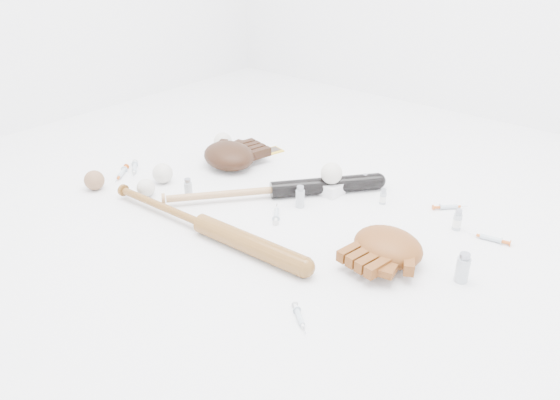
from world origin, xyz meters
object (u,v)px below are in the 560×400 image
Objects in this scene: bat_wood at (202,224)px; pedestal at (331,188)px; bat_dark at (274,190)px; glove_dark at (229,155)px.

pedestal is at bearing 69.55° from bat_wood.
bat_wood is 10.88× the size of pedestal.
bat_dark reaches higher than pedestal.
bat_dark and bat_wood have the same top height.
pedestal is (0.47, 0.06, -0.03)m from glove_dark.
glove_dark is (-0.32, 0.10, 0.02)m from bat_dark.
glove_dark is (-0.31, 0.44, 0.02)m from bat_wood.
pedestal is at bearing -2.80° from bat_dark.
bat_wood is 3.09× the size of glove_dark.
bat_wood is at bearing -42.30° from glove_dark.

